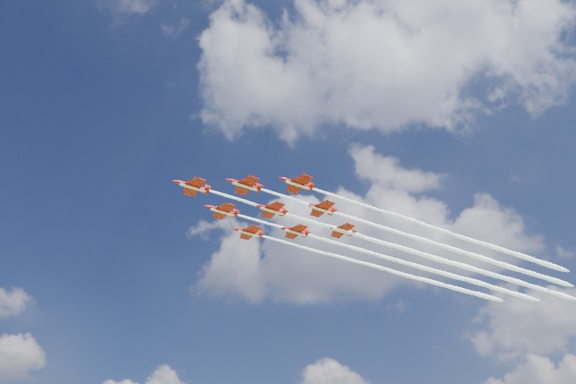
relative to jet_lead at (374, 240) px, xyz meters
name	(u,v)px	position (x,y,z in m)	size (l,w,h in m)	color
jet_lead	(374,240)	(0.00, 0.00, 0.00)	(77.90, 82.03, 2.31)	#A80F09
jet_row2_port	(420,239)	(11.96, 3.12, 0.00)	(77.90, 82.03, 2.31)	#A80F09
jet_row2_starb	(390,258)	(2.48, 12.11, 0.00)	(77.90, 82.03, 2.31)	#A80F09
jet_row3_port	(466,238)	(23.92, 6.23, 0.00)	(77.90, 82.03, 2.31)	#A80F09
jet_row3_centre	(433,257)	(14.44, 15.22, 0.00)	(77.90, 82.03, 2.31)	#A80F09
jet_row3_starb	(404,275)	(4.96, 24.21, 0.00)	(77.90, 82.03, 2.31)	#A80F09
jet_row4_port	(476,257)	(26.40, 18.34, 0.00)	(77.90, 82.03, 2.31)	#A80F09
jet_row4_starb	(445,274)	(16.92, 27.33, 0.00)	(77.90, 82.03, 2.31)	#A80F09
jet_tail	(486,273)	(28.88, 30.45, 0.00)	(77.90, 82.03, 2.31)	#A80F09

